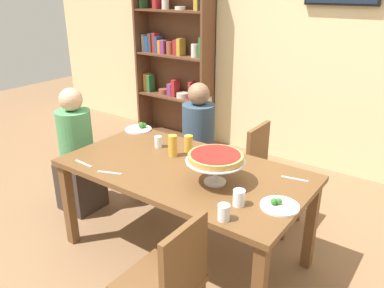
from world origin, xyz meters
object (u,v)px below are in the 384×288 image
(bookshelf, at_px, (175,55))
(cutlery_fork_far, at_px, (83,163))
(dining_table, at_px, (184,178))
(cutlery_knife_near, at_px, (220,154))
(cutlery_fork_near, at_px, (295,179))
(deep_dish_pizza_stand, at_px, (215,159))
(beer_glass_amber_tall, at_px, (188,144))
(chair_far_right, at_px, (268,171))
(chair_near_right, at_px, (168,280))
(salad_plate_near_diner, at_px, (140,128))
(cutlery_knife_far, at_px, (110,173))
(diner_far_left, at_px, (198,151))
(diner_head_west, at_px, (78,159))
(salad_plate_far_diner, at_px, (279,205))
(beer_glass_amber_short, at_px, (173,146))
(water_glass_clear_near, at_px, (224,212))
(water_glass_clear_spare, at_px, (158,142))
(water_glass_clear_far, at_px, (239,198))

(bookshelf, bearing_deg, cutlery_fork_far, -67.05)
(dining_table, bearing_deg, bookshelf, 129.30)
(cutlery_knife_near, bearing_deg, cutlery_fork_near, 170.03)
(deep_dish_pizza_stand, bearing_deg, beer_glass_amber_tall, 144.67)
(bookshelf, relative_size, cutlery_fork_near, 12.29)
(chair_far_right, bearing_deg, chair_near_right, 5.25)
(salad_plate_near_diner, distance_m, cutlery_knife_far, 0.88)
(diner_far_left, relative_size, chair_near_right, 1.32)
(bookshelf, height_order, diner_head_west, bookshelf)
(chair_far_right, xyz_separation_m, salad_plate_far_diner, (0.47, -0.88, 0.27))
(diner_far_left, bearing_deg, deep_dish_pizza_stand, 40.48)
(beer_glass_amber_tall, relative_size, beer_glass_amber_short, 0.78)
(chair_far_right, relative_size, cutlery_knife_near, 4.83)
(diner_head_west, distance_m, water_glass_clear_near, 1.84)
(diner_far_left, relative_size, beer_glass_amber_tall, 8.82)
(cutlery_fork_near, relative_size, cutlery_knife_far, 1.00)
(beer_glass_amber_short, height_order, cutlery_fork_far, beer_glass_amber_short)
(water_glass_clear_near, bearing_deg, salad_plate_near_diner, 149.75)
(chair_far_right, height_order, cutlery_fork_near, chair_far_right)
(dining_table, relative_size, beer_glass_amber_short, 10.63)
(chair_far_right, xyz_separation_m, beer_glass_amber_short, (-0.50, -0.67, 0.34))
(bookshelf, bearing_deg, chair_near_right, -52.73)
(cutlery_knife_near, relative_size, cutlery_fork_far, 1.00)
(cutlery_fork_near, bearing_deg, diner_far_left, -34.23)
(diner_head_west, xyz_separation_m, water_glass_clear_spare, (0.80, 0.19, 0.29))
(diner_head_west, distance_m, cutlery_knife_far, 0.94)
(water_glass_clear_far, xyz_separation_m, cutlery_fork_far, (-1.21, -0.16, -0.05))
(deep_dish_pizza_stand, xyz_separation_m, salad_plate_far_diner, (0.47, -0.04, -0.16))
(diner_head_west, xyz_separation_m, cutlery_fork_far, (0.56, -0.37, 0.25))
(bookshelf, relative_size, cutlery_knife_far, 12.29)
(chair_near_right, height_order, water_glass_clear_near, chair_near_right)
(water_glass_clear_far, bearing_deg, cutlery_knife_far, -170.88)
(diner_head_west, bearing_deg, cutlery_knife_near, 15.98)
(cutlery_knife_near, bearing_deg, salad_plate_far_diner, 142.31)
(diner_head_west, xyz_separation_m, beer_glass_amber_tall, (1.05, 0.27, 0.31))
(diner_far_left, bearing_deg, cutlery_knife_far, 2.41)
(deep_dish_pizza_stand, height_order, salad_plate_far_diner, deep_dish_pizza_stand)
(water_glass_clear_spare, height_order, cutlery_fork_far, water_glass_clear_spare)
(beer_glass_amber_short, relative_size, water_glass_clear_spare, 1.82)
(dining_table, xyz_separation_m, salad_plate_near_diner, (-0.80, 0.40, 0.10))
(dining_table, height_order, beer_glass_amber_short, beer_glass_amber_short)
(dining_table, height_order, salad_plate_near_diner, salad_plate_near_diner)
(deep_dish_pizza_stand, distance_m, cutlery_fork_far, 1.00)
(salad_plate_near_diner, bearing_deg, beer_glass_amber_tall, -12.16)
(water_glass_clear_far, relative_size, cutlery_knife_far, 0.55)
(water_glass_clear_near, bearing_deg, cutlery_fork_near, 79.14)
(diner_far_left, xyz_separation_m, cutlery_knife_near, (0.50, -0.42, 0.25))
(bookshelf, distance_m, water_glass_clear_far, 3.17)
(salad_plate_near_diner, xyz_separation_m, beer_glass_amber_short, (0.61, -0.28, 0.07))
(chair_far_right, relative_size, cutlery_fork_far, 4.83)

